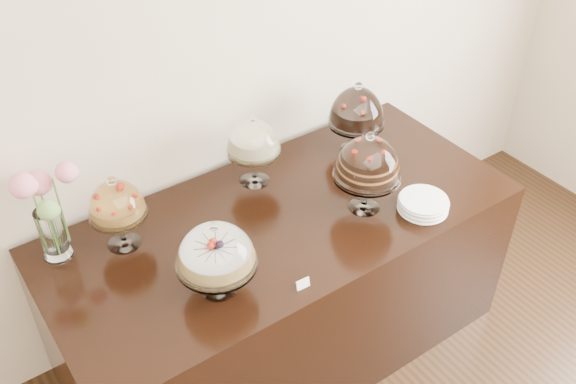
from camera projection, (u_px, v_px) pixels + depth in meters
wall_back at (202, 57)px, 2.91m from camera, size 5.00×0.04×3.00m
display_counter at (282, 285)px, 3.23m from camera, size 2.20×1.00×0.90m
cake_stand_sugar_sponge at (216, 251)px, 2.47m from camera, size 0.32×0.32×0.35m
cake_stand_choco_layer at (368, 161)px, 2.85m from camera, size 0.31×0.31×0.42m
cake_stand_cheesecake at (253, 140)px, 3.03m from camera, size 0.26×0.26×0.37m
cake_stand_dark_choco at (357, 109)px, 3.24m from camera, size 0.29×0.29×0.39m
cake_stand_fruit_tart at (116, 203)px, 2.68m from camera, size 0.25×0.25×0.36m
flower_vase at (46, 207)px, 2.61m from camera, size 0.28×0.29×0.45m
plate_stack at (423, 204)px, 2.98m from camera, size 0.23×0.23×0.06m
price_card_left at (303, 284)px, 2.59m from camera, size 0.06×0.02×0.04m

